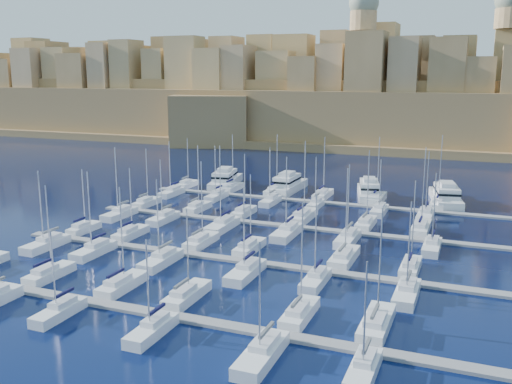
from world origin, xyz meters
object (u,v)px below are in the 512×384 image
at_px(sailboat_4, 300,313).
at_px(motor_yacht_b, 288,184).
at_px(sailboat_2, 122,284).
at_px(motor_yacht_a, 225,179).
at_px(motor_yacht_c, 369,191).
at_px(motor_yacht_d, 446,196).

distance_m(sailboat_4, motor_yacht_b, 74.56).
relative_size(sailboat_2, sailboat_4, 1.00).
bearing_deg(motor_yacht_a, sailboat_2, -76.49).
relative_size(sailboat_4, motor_yacht_b, 0.86).
bearing_deg(sailboat_2, motor_yacht_a, 103.51).
bearing_deg(sailboat_4, sailboat_2, 179.70).
xyz_separation_m(sailboat_4, motor_yacht_b, (-25.06, 70.21, 0.98)).
xyz_separation_m(motor_yacht_a, motor_yacht_c, (37.25, -0.61, 0.00)).
bearing_deg(motor_yacht_b, motor_yacht_c, -0.65).
relative_size(sailboat_2, motor_yacht_d, 0.76).
xyz_separation_m(sailboat_4, motor_yacht_a, (-42.20, 70.59, 0.98)).
bearing_deg(motor_yacht_b, motor_yacht_a, 178.73).
height_order(sailboat_2, motor_yacht_b, sailboat_2).
bearing_deg(motor_yacht_b, sailboat_4, -70.36).
height_order(motor_yacht_c, motor_yacht_d, same).
height_order(sailboat_2, motor_yacht_c, sailboat_2).
height_order(sailboat_2, motor_yacht_a, sailboat_2).
relative_size(sailboat_2, motor_yacht_a, 0.80).
height_order(sailboat_4, motor_yacht_d, sailboat_4).
bearing_deg(motor_yacht_c, motor_yacht_d, 3.15).
bearing_deg(motor_yacht_d, motor_yacht_a, -179.65).
bearing_deg(motor_yacht_a, motor_yacht_d, 0.35).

